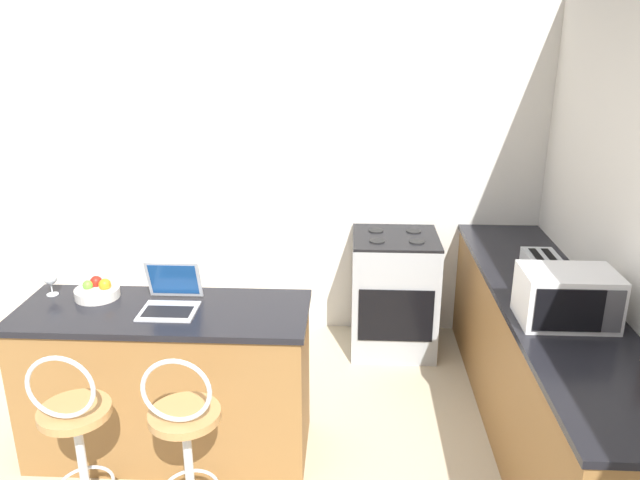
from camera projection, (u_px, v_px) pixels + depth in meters
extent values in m
cube|color=silver|center=(273.00, 171.00, 4.81)|extent=(12.00, 0.06, 2.60)
cube|color=olive|center=(169.00, 384.00, 3.56)|extent=(1.57, 0.58, 0.87)
cube|color=black|center=(162.00, 312.00, 3.41)|extent=(1.60, 0.61, 0.03)
cube|color=olive|center=(543.00, 372.00, 3.68)|extent=(0.59, 2.77, 0.87)
cube|color=black|center=(553.00, 302.00, 3.53)|extent=(0.62, 2.80, 0.03)
cylinder|color=silver|center=(83.00, 468.00, 3.04)|extent=(0.04, 0.04, 0.63)
cylinder|color=#B7844C|center=(75.00, 412.00, 2.93)|extent=(0.34, 0.34, 0.04)
torus|color=silver|center=(60.00, 388.00, 2.78)|extent=(0.32, 0.02, 0.32)
cylinder|color=silver|center=(189.00, 472.00, 3.02)|extent=(0.04, 0.04, 0.63)
cylinder|color=#B7844C|center=(185.00, 415.00, 2.91)|extent=(0.34, 0.34, 0.04)
torus|color=silver|center=(176.00, 391.00, 2.76)|extent=(0.32, 0.02, 0.32)
cube|color=#B7BABF|center=(169.00, 311.00, 3.37)|extent=(0.30, 0.25, 0.01)
cube|color=black|center=(168.00, 312.00, 3.35)|extent=(0.26, 0.14, 0.00)
cube|color=#B7BABF|center=(174.00, 280.00, 3.46)|extent=(0.30, 0.09, 0.23)
cube|color=#19478C|center=(174.00, 280.00, 3.45)|extent=(0.26, 0.07, 0.19)
cube|color=white|center=(567.00, 297.00, 3.22)|extent=(0.48, 0.32, 0.28)
cube|color=black|center=(569.00, 311.00, 3.06)|extent=(0.33, 0.01, 0.23)
cube|color=#4C4C51|center=(614.00, 312.00, 3.05)|extent=(0.10, 0.01, 0.23)
cube|color=#9EA3A8|center=(541.00, 269.00, 3.70)|extent=(0.19, 0.27, 0.19)
cube|color=black|center=(536.00, 254.00, 3.67)|extent=(0.04, 0.19, 0.00)
cube|color=black|center=(549.00, 254.00, 3.67)|extent=(0.04, 0.19, 0.00)
cube|color=black|center=(524.00, 263.00, 3.70)|extent=(0.02, 0.02, 0.02)
cube|color=#9EA3A8|center=(393.00, 294.00, 4.72)|extent=(0.63, 0.59, 0.88)
cube|color=black|center=(396.00, 316.00, 4.44)|extent=(0.53, 0.01, 0.40)
cube|color=black|center=(396.00, 238.00, 4.57)|extent=(0.63, 0.59, 0.02)
cylinder|color=black|center=(377.00, 241.00, 4.46)|extent=(0.11, 0.11, 0.01)
cylinder|color=black|center=(417.00, 242.00, 4.45)|extent=(0.11, 0.11, 0.01)
cylinder|color=black|center=(376.00, 231.00, 4.69)|extent=(0.11, 0.11, 0.01)
cylinder|color=black|center=(414.00, 231.00, 4.67)|extent=(0.11, 0.11, 0.01)
cylinder|color=silver|center=(53.00, 294.00, 3.58)|extent=(0.07, 0.07, 0.00)
cylinder|color=silver|center=(52.00, 289.00, 3.57)|extent=(0.01, 0.01, 0.07)
sphere|color=silver|center=(50.00, 278.00, 3.55)|extent=(0.08, 0.08, 0.08)
cylinder|color=silver|center=(97.00, 293.00, 3.54)|extent=(0.25, 0.25, 0.05)
sphere|color=red|center=(96.00, 282.00, 3.57)|extent=(0.07, 0.07, 0.07)
sphere|color=orange|center=(105.00, 285.00, 3.53)|extent=(0.07, 0.07, 0.07)
sphere|color=#66B233|center=(88.00, 285.00, 3.53)|extent=(0.06, 0.06, 0.06)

